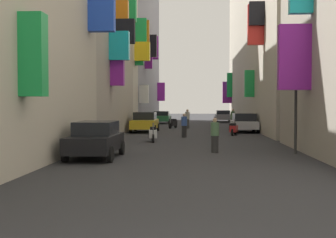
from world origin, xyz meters
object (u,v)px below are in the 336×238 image
pedestrian_near_left (215,135)px  traffic_light_near_corner (296,83)px  parked_car_silver (244,122)px  parked_car_grey (223,116)px  parked_car_black (96,139)px  pedestrian_crossing (184,126)px  scooter_red (234,129)px  scooter_white (153,134)px  parked_car_yellow (145,122)px  scooter_black (173,123)px  pedestrian_near_right (233,118)px  pedestrian_mid_street (187,119)px  parked_car_green (162,117)px

pedestrian_near_left → traffic_light_near_corner: 4.21m
parked_car_silver → parked_car_grey: 20.23m
parked_car_black → pedestrian_crossing: pedestrian_crossing is taller
scooter_red → scooter_white: (-5.12, -5.73, -0.00)m
parked_car_silver → parked_car_black: size_ratio=1.09×
parked_car_yellow → scooter_black: 5.68m
scooter_black → scooter_red: 9.94m
parked_car_silver → parked_car_grey: parked_car_silver is taller
pedestrian_near_right → parked_car_yellow: bearing=-139.9°
parked_car_black → traffic_light_near_corner: 8.93m
pedestrian_near_right → pedestrian_mid_street: 4.20m
parked_car_green → pedestrian_near_right: pedestrian_near_right is taller
parked_car_grey → pedestrian_mid_street: size_ratio=2.54×
scooter_black → pedestrian_near_left: pedestrian_near_left is taller
parked_car_green → scooter_black: size_ratio=2.40×
pedestrian_near_left → traffic_light_near_corner: traffic_light_near_corner is taller
scooter_red → parked_car_yellow: bearing=152.7°
parked_car_green → pedestrian_near_right: bearing=-52.9°
parked_car_green → pedestrian_mid_street: bearing=-73.4°
scooter_black → parked_car_yellow: bearing=-109.9°
scooter_black → pedestrian_mid_street: pedestrian_mid_street is taller
pedestrian_crossing → pedestrian_near_right: size_ratio=0.89×
parked_car_yellow → scooter_red: 7.47m
scooter_red → scooter_black: bearing=118.2°
parked_car_grey → scooter_black: size_ratio=2.51×
scooter_black → pedestrian_crossing: 11.05m
parked_car_silver → parked_car_yellow: parked_car_yellow is taller
scooter_white → pedestrian_near_right: 16.42m
parked_car_silver → pedestrian_near_right: size_ratio=2.45×
parked_car_yellow → parked_car_green: parked_car_yellow is taller
parked_car_black → scooter_black: 22.52m
parked_car_silver → pedestrian_mid_street: pedestrian_mid_street is taller
scooter_white → traffic_light_near_corner: bearing=-40.9°
pedestrian_near_left → traffic_light_near_corner: (3.49, -0.33, 2.34)m
scooter_white → pedestrian_near_left: pedestrian_near_left is taller
parked_car_silver → parked_car_black: parked_car_black is taller
pedestrian_near_right → traffic_light_near_corner: traffic_light_near_corner is taller
pedestrian_near_left → pedestrian_near_right: pedestrian_near_right is taller
pedestrian_crossing → pedestrian_mid_street: size_ratio=0.91×
scooter_white → pedestrian_mid_street: 14.53m
pedestrian_near_right → scooter_white: bearing=-110.8°
parked_car_black → scooter_black: parked_car_black is taller
parked_car_green → scooter_red: parked_car_green is taller
pedestrian_mid_street → traffic_light_near_corner: 21.08m
traffic_light_near_corner → pedestrian_crossing: bearing=118.4°
parked_car_grey → scooter_white: (-5.80, -29.57, -0.30)m
parked_car_grey → parked_car_black: bearing=-101.1°
parked_car_grey → pedestrian_crossing: pedestrian_crossing is taller
parked_car_yellow → scooter_white: (1.50, -9.16, -0.34)m
parked_car_green → traffic_light_near_corner: traffic_light_near_corner is taller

